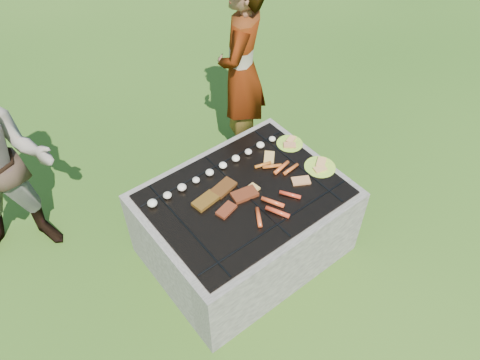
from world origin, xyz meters
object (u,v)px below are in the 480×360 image
object	(u,v)px
cook	(242,72)
fire_pit	(244,225)
plate_near	(320,167)
plate_far	(290,144)

from	to	relation	value
cook	fire_pit	bearing A→B (deg)	14.35
plate_near	fire_pit	bearing A→B (deg)	167.58
cook	plate_far	bearing A→B (deg)	41.40
plate_far	plate_near	size ratio (longest dim) A/B	0.91
plate_far	cook	size ratio (longest dim) A/B	0.15
fire_pit	cook	distance (m)	1.25
fire_pit	cook	size ratio (longest dim) A/B	0.83
plate_far	cook	world-z (taller)	cook
cook	plate_near	bearing A→B (deg)	44.48
plate_near	cook	bearing A→B (deg)	82.86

